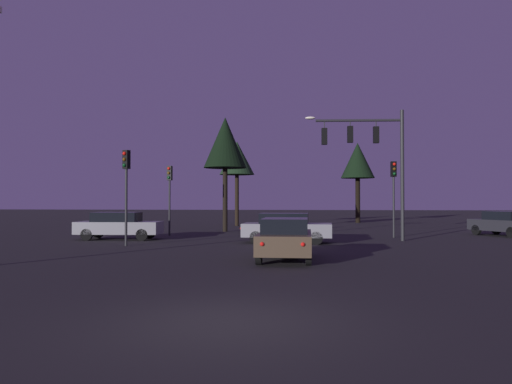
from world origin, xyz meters
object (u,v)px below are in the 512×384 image
Objects in this scene: traffic_light_corner_left at (394,184)px; car_crossing_left at (286,227)px; traffic_light_median at (169,186)px; tree_behind_sign at (225,143)px; traffic_light_corner_right at (126,178)px; car_far_lane at (504,223)px; car_nearside_lane at (285,238)px; car_crossing_right at (119,225)px; tree_left_far at (358,161)px; traffic_signal_mast_arm at (372,150)px; tree_center_horizon at (237,159)px.

car_crossing_left is at bearing -145.95° from traffic_light_corner_left.
traffic_light_corner_left is 7.80m from car_crossing_left.
traffic_light_corner_left reaches higher than car_crossing_left.
tree_behind_sign is (2.83, 4.19, 3.14)m from traffic_light_median.
traffic_light_corner_left is 15.25m from traffic_light_corner_right.
car_far_lane is 18.69m from tree_behind_sign.
tree_behind_sign is at bearing 117.71° from car_crossing_left.
traffic_light_corner_left is at bearing 25.74° from traffic_light_corner_right.
car_nearside_lane is at bearing -57.14° from traffic_light_median.
tree_behind_sign reaches higher than car_crossing_right.
tree_left_far reaches higher than car_crossing_left.
traffic_light_median is 20.69m from car_far_lane.
tree_left_far is at bearing 85.73° from traffic_signal_mast_arm.
traffic_light_median is at bearing 178.30° from traffic_light_corner_left.
traffic_signal_mast_arm is 0.97× the size of tree_center_horizon.
traffic_light_corner_right is 4.84m from car_crossing_right.
traffic_light_median reaches higher than car_crossing_right.
tree_behind_sign is at bearing 171.30° from car_far_lane.
car_far_lane is 19.68m from tree_left_far.
tree_center_horizon is (-17.93, 10.62, 5.01)m from car_far_lane.
car_crossing_right is 27.85m from tree_left_far.
tree_center_horizon reaches higher than traffic_light_corner_left.
car_nearside_lane is at bearing -41.65° from car_crossing_right.
tree_behind_sign reaches higher than car_nearside_lane.
car_far_lane is at bearing 4.13° from traffic_light_median.
traffic_signal_mast_arm is at bearing -153.24° from car_far_lane.
traffic_light_corner_right is 1.06× the size of traffic_light_median.
car_far_lane is at bearing -68.84° from tree_left_far.
tree_left_far reaches higher than car_crossing_right.
traffic_light_corner_right is at bearing 148.39° from car_nearside_lane.
traffic_signal_mast_arm is at bearing 19.15° from traffic_light_corner_right.
car_far_lane is at bearing 11.92° from car_crossing_right.
tree_behind_sign reaches higher than car_far_lane.
traffic_light_corner_left is 0.98× the size of traffic_light_corner_right.
traffic_light_corner_right is at bearing -104.88° from tree_behind_sign.
car_nearside_lane is (-5.95, -11.42, -2.37)m from traffic_light_corner_left.
tree_behind_sign is at bearing 75.12° from traffic_light_corner_right.
tree_behind_sign is (-4.60, 8.75, 5.41)m from car_crossing_left.
car_crossing_right is at bearing -106.54° from tree_center_horizon.
traffic_signal_mast_arm reaches higher than car_crossing_left.
traffic_signal_mast_arm is 3.35m from traffic_light_corner_left.
traffic_light_corner_left is at bearing 34.05° from car_crossing_left.
tree_center_horizon is (-5.05, 23.92, 5.01)m from car_nearside_lane.
car_far_lane is (6.93, 1.88, -2.37)m from traffic_light_corner_left.
traffic_light_corner_right is at bearing -117.82° from tree_left_far.
tree_left_far is (1.64, 21.96, 1.15)m from traffic_signal_mast_arm.
car_crossing_right is 0.60× the size of tree_left_far.
tree_center_horizon is at bearing 106.21° from car_crossing_left.
car_nearside_lane is 32.00m from tree_left_far.
car_crossing_left and car_far_lane have the same top height.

